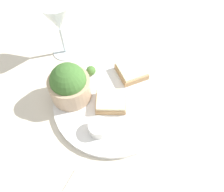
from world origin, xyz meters
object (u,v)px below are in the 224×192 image
Objects in this scene: salad_bowl at (69,84)px; wine_glass at (57,19)px; cheese_toast_near at (132,71)px; sauce_ramekin at (99,127)px; cheese_toast_far at (111,101)px.

wine_glass is at bearing -20.30° from salad_bowl.
sauce_ramekin is at bearing 120.37° from cheese_toast_near.
salad_bowl is 0.63× the size of wine_glass.
salad_bowl is at bearing 80.81° from cheese_toast_near.
salad_bowl is 2.16× the size of sauce_ramekin.
sauce_ramekin is 0.08m from cheese_toast_far.
wine_glass is (0.30, -0.06, 0.10)m from sauce_ramekin.
cheese_toast_far is at bearing -138.57° from salad_bowl.
cheese_toast_near is (0.10, -0.17, -0.00)m from sauce_ramekin.
cheese_toast_far is at bearing -54.11° from sauce_ramekin.
wine_glass reaches higher than sauce_ramekin.
sauce_ramekin is at bearing 169.42° from wine_glass.
cheese_toast_near is at bearing -59.63° from sauce_ramekin.
cheese_toast_near is 0.88× the size of cheese_toast_far.
cheese_toast_near is at bearing -149.72° from wine_glass.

